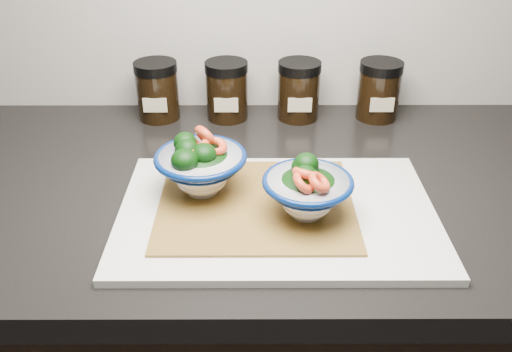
{
  "coord_description": "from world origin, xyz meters",
  "views": [
    {
      "loc": [
        0.03,
        0.71,
        1.35
      ],
      "look_at": [
        0.04,
        1.36,
        0.96
      ],
      "focal_mm": 38.0,
      "sensor_mm": 36.0,
      "label": 1
    }
  ],
  "objects_px": {
    "cutting_board": "(277,213)",
    "spice_jar_b": "(227,90)",
    "bowl_left": "(200,166)",
    "spice_jar_d": "(379,90)",
    "spice_jar_c": "(299,90)",
    "bowl_right": "(307,190)",
    "spice_jar_a": "(157,90)"
  },
  "relations": [
    {
      "from": "bowl_left",
      "to": "spice_jar_b",
      "type": "xyz_separation_m",
      "value": [
        0.03,
        0.3,
        -0.0
      ]
    },
    {
      "from": "spice_jar_b",
      "to": "spice_jar_d",
      "type": "bearing_deg",
      "value": 0.0
    },
    {
      "from": "cutting_board",
      "to": "spice_jar_a",
      "type": "relative_size",
      "value": 3.98
    },
    {
      "from": "spice_jar_d",
      "to": "spice_jar_c",
      "type": "bearing_deg",
      "value": 180.0
    },
    {
      "from": "spice_jar_c",
      "to": "spice_jar_d",
      "type": "relative_size",
      "value": 1.0
    },
    {
      "from": "bowl_left",
      "to": "spice_jar_c",
      "type": "xyz_separation_m",
      "value": [
        0.16,
        0.3,
        -0.0
      ]
    },
    {
      "from": "spice_jar_a",
      "to": "spice_jar_c",
      "type": "distance_m",
      "value": 0.27
    },
    {
      "from": "cutting_board",
      "to": "bowl_right",
      "type": "relative_size",
      "value": 3.6
    },
    {
      "from": "spice_jar_b",
      "to": "spice_jar_d",
      "type": "xyz_separation_m",
      "value": [
        0.29,
        0.0,
        0.0
      ]
    },
    {
      "from": "bowl_left",
      "to": "spice_jar_c",
      "type": "distance_m",
      "value": 0.34
    },
    {
      "from": "spice_jar_a",
      "to": "spice_jar_b",
      "type": "bearing_deg",
      "value": 0.0
    },
    {
      "from": "cutting_board",
      "to": "bowl_right",
      "type": "distance_m",
      "value": 0.07
    },
    {
      "from": "cutting_board",
      "to": "bowl_right",
      "type": "xyz_separation_m",
      "value": [
        0.04,
        -0.02,
        0.05
      ]
    },
    {
      "from": "spice_jar_a",
      "to": "spice_jar_b",
      "type": "relative_size",
      "value": 1.0
    },
    {
      "from": "cutting_board",
      "to": "spice_jar_a",
      "type": "height_order",
      "value": "spice_jar_a"
    },
    {
      "from": "bowl_left",
      "to": "cutting_board",
      "type": "bearing_deg",
      "value": -21.37
    },
    {
      "from": "cutting_board",
      "to": "spice_jar_b",
      "type": "height_order",
      "value": "spice_jar_b"
    },
    {
      "from": "cutting_board",
      "to": "spice_jar_a",
      "type": "xyz_separation_m",
      "value": [
        -0.22,
        0.34,
        0.05
      ]
    },
    {
      "from": "cutting_board",
      "to": "bowl_left",
      "type": "height_order",
      "value": "bowl_left"
    },
    {
      "from": "bowl_right",
      "to": "spice_jar_b",
      "type": "bearing_deg",
      "value": 109.29
    },
    {
      "from": "bowl_right",
      "to": "spice_jar_b",
      "type": "height_order",
      "value": "spice_jar_b"
    },
    {
      "from": "spice_jar_a",
      "to": "spice_jar_c",
      "type": "relative_size",
      "value": 1.0
    },
    {
      "from": "cutting_board",
      "to": "spice_jar_c",
      "type": "xyz_separation_m",
      "value": [
        0.05,
        0.34,
        0.05
      ]
    },
    {
      "from": "bowl_right",
      "to": "spice_jar_c",
      "type": "relative_size",
      "value": 1.11
    },
    {
      "from": "spice_jar_a",
      "to": "spice_jar_d",
      "type": "bearing_deg",
      "value": 0.0
    },
    {
      "from": "bowl_left",
      "to": "spice_jar_a",
      "type": "xyz_separation_m",
      "value": [
        -0.11,
        0.3,
        -0.0
      ]
    },
    {
      "from": "spice_jar_b",
      "to": "spice_jar_c",
      "type": "distance_m",
      "value": 0.14
    },
    {
      "from": "cutting_board",
      "to": "spice_jar_b",
      "type": "bearing_deg",
      "value": 104.09
    },
    {
      "from": "cutting_board",
      "to": "spice_jar_b",
      "type": "distance_m",
      "value": 0.35
    },
    {
      "from": "spice_jar_b",
      "to": "spice_jar_c",
      "type": "height_order",
      "value": "same"
    },
    {
      "from": "bowl_right",
      "to": "bowl_left",
      "type": "bearing_deg",
      "value": 158.09
    },
    {
      "from": "bowl_left",
      "to": "spice_jar_b",
      "type": "height_order",
      "value": "bowl_left"
    }
  ]
}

